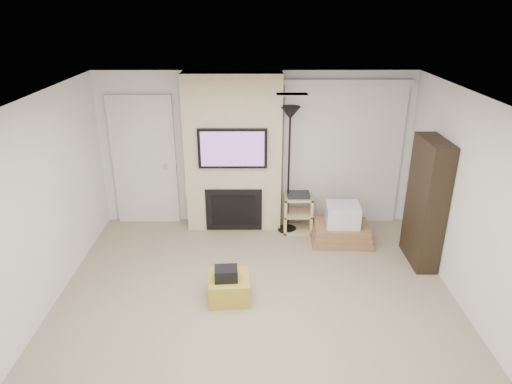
{
  "coord_description": "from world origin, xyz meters",
  "views": [
    {
      "loc": [
        -0.03,
        -4.3,
        3.44
      ],
      "look_at": [
        0.0,
        1.2,
        1.15
      ],
      "focal_mm": 32.0,
      "sensor_mm": 36.0,
      "label": 1
    }
  ],
  "objects_px": {
    "av_stand": "(298,211)",
    "box_stack": "(342,227)",
    "floor_lamp": "(290,135)",
    "ottoman": "(229,288)",
    "bookshelf": "(426,203)"
  },
  "relations": [
    {
      "from": "av_stand",
      "to": "box_stack",
      "type": "xyz_separation_m",
      "value": [
        0.65,
        -0.35,
        -0.11
      ]
    },
    {
      "from": "floor_lamp",
      "to": "av_stand",
      "type": "height_order",
      "value": "floor_lamp"
    },
    {
      "from": "ottoman",
      "to": "box_stack",
      "type": "bearing_deg",
      "value": 41.81
    },
    {
      "from": "av_stand",
      "to": "box_stack",
      "type": "bearing_deg",
      "value": -28.31
    },
    {
      "from": "box_stack",
      "to": "bookshelf",
      "type": "relative_size",
      "value": 0.52
    },
    {
      "from": "ottoman",
      "to": "floor_lamp",
      "type": "xyz_separation_m",
      "value": [
        0.86,
        1.86,
        1.45
      ]
    },
    {
      "from": "floor_lamp",
      "to": "box_stack",
      "type": "relative_size",
      "value": 2.16
    },
    {
      "from": "bookshelf",
      "to": "floor_lamp",
      "type": "bearing_deg",
      "value": 152.66
    },
    {
      "from": "ottoman",
      "to": "box_stack",
      "type": "relative_size",
      "value": 0.53
    },
    {
      "from": "floor_lamp",
      "to": "box_stack",
      "type": "distance_m",
      "value": 1.63
    },
    {
      "from": "ottoman",
      "to": "box_stack",
      "type": "distance_m",
      "value": 2.24
    },
    {
      "from": "floor_lamp",
      "to": "bookshelf",
      "type": "relative_size",
      "value": 1.13
    },
    {
      "from": "av_stand",
      "to": "ottoman",
      "type": "bearing_deg",
      "value": -118.92
    },
    {
      "from": "ottoman",
      "to": "av_stand",
      "type": "bearing_deg",
      "value": 61.08
    },
    {
      "from": "box_stack",
      "to": "bookshelf",
      "type": "height_order",
      "value": "bookshelf"
    }
  ]
}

